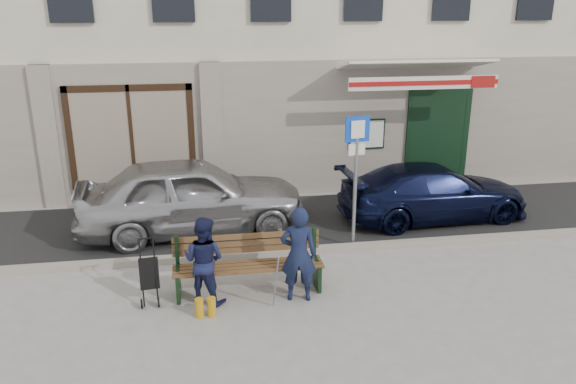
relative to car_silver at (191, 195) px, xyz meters
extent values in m
plane|color=#9E9991|center=(1.91, -2.94, -0.77)|extent=(80.00, 80.00, 0.00)
cube|color=#282828|center=(1.91, 0.16, -0.77)|extent=(60.00, 3.20, 0.01)
cube|color=#9E9384|center=(1.91, -1.44, -0.71)|extent=(60.00, 0.18, 0.12)
cube|color=#9E9384|center=(1.91, 2.02, 0.83)|extent=(20.00, 0.12, 3.20)
cube|color=maroon|center=(-1.29, 2.08, 0.78)|extent=(2.50, 0.12, 2.00)
cube|color=black|center=(6.01, 1.94, 0.53)|extent=(1.60, 0.10, 2.60)
cube|color=black|center=(6.01, 2.41, 0.43)|extent=(1.25, 0.90, 2.40)
cube|color=white|center=(4.21, 1.91, 0.68)|extent=(0.80, 0.03, 0.65)
cube|color=white|center=(5.11, 1.68, 2.31)|extent=(3.40, 1.72, 0.42)
cube|color=white|center=(5.11, 0.83, 2.03)|extent=(3.40, 0.05, 0.28)
cube|color=maroon|center=(5.11, 0.80, 2.03)|extent=(3.40, 0.02, 0.10)
imported|color=#ADADB2|center=(0.00, 0.00, 0.00)|extent=(4.67, 2.20, 1.54)
imported|color=black|center=(5.13, -0.07, -0.18)|extent=(4.20, 1.95, 1.19)
cylinder|color=gray|center=(3.03, -1.28, 0.45)|extent=(0.07, 0.07, 2.45)
cube|color=#0E40C4|center=(3.03, -1.28, 1.53)|extent=(0.47, 0.10, 0.47)
cube|color=white|center=(3.03, -1.31, 1.53)|extent=(0.26, 0.06, 0.32)
cube|color=white|center=(3.03, -1.28, 1.16)|extent=(0.32, 0.08, 0.21)
cube|color=brown|center=(0.89, -2.73, -0.32)|extent=(2.40, 0.50, 0.04)
cube|color=brown|center=(0.89, -2.45, -0.03)|extent=(2.40, 0.10, 0.36)
cube|color=black|center=(-0.23, -2.73, -0.55)|extent=(0.06, 0.50, 0.45)
cube|color=black|center=(2.01, -2.73, -0.55)|extent=(0.06, 0.50, 0.45)
cube|color=white|center=(1.64, -2.83, -0.29)|extent=(0.34, 0.25, 0.11)
cylinder|color=gray|center=(1.24, -3.40, -0.27)|extent=(0.07, 0.34, 0.96)
cylinder|color=#BB8613|center=(0.09, -3.38, -0.62)|extent=(0.13, 0.13, 0.30)
cylinder|color=#BB8613|center=(0.27, -3.38, -0.62)|extent=(0.13, 0.13, 0.30)
imported|color=#141C38|center=(1.64, -3.08, 0.00)|extent=(0.61, 0.45, 1.55)
imported|color=#161A3D|center=(0.19, -2.91, -0.07)|extent=(0.85, 0.79, 1.41)
cylinder|color=black|center=(-0.78, -2.99, -0.70)|extent=(0.05, 0.15, 0.15)
cylinder|color=black|center=(-0.53, -2.99, -0.70)|extent=(0.05, 0.15, 0.15)
cube|color=black|center=(-0.66, -2.78, -0.30)|extent=(0.32, 0.30, 0.50)
cylinder|color=black|center=(-0.66, -2.65, 0.24)|extent=(0.28, 0.05, 0.02)
camera|label=1|loc=(0.24, -10.85, 3.70)|focal=35.00mm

